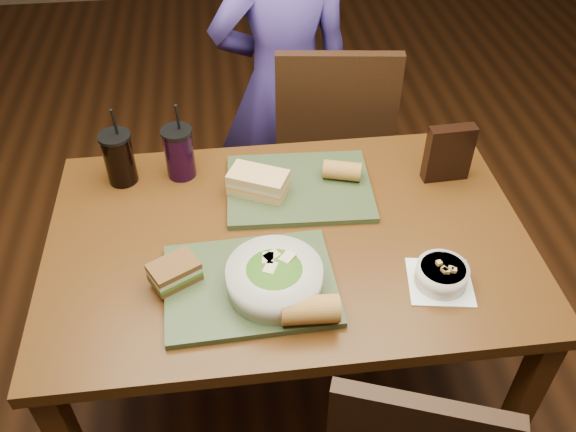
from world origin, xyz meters
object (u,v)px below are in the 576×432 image
at_px(tray_near, 250,285).
at_px(baguette_far, 342,171).
at_px(tray_far, 299,188).
at_px(soup_bowl, 442,275).
at_px(cup_berry, 179,152).
at_px(salad_bowl, 274,277).
at_px(chair_far, 329,145).
at_px(diner, 284,85).
at_px(cup_cola, 119,158).
at_px(dining_table, 288,258).
at_px(baguette_near, 310,310).
at_px(sandwich_far, 258,182).
at_px(chip_bag, 449,153).
at_px(sandwich_near, 174,272).

bearing_deg(tray_near, baguette_far, 51.58).
bearing_deg(baguette_far, tray_far, -171.37).
relative_size(soup_bowl, cup_berry, 0.73).
bearing_deg(salad_bowl, baguette_far, 59.06).
height_order(soup_bowl, baguette_far, baguette_far).
xyz_separation_m(chair_far, tray_near, (-0.36, -0.86, 0.22)).
bearing_deg(diner, tray_near, 72.37).
bearing_deg(cup_berry, chair_far, 36.11).
xyz_separation_m(tray_far, cup_cola, (-0.52, 0.11, 0.07)).
height_order(chair_far, baguette_far, chair_far).
height_order(cup_cola, cup_berry, cup_cola).
xyz_separation_m(dining_table, diner, (0.08, 0.82, 0.07)).
bearing_deg(tray_near, chair_far, 67.59).
distance_m(salad_bowl, soup_bowl, 0.42).
bearing_deg(baguette_near, chair_far, 77.19).
xyz_separation_m(diner, cup_berry, (-0.37, -0.52, 0.10)).
height_order(salad_bowl, soup_bowl, salad_bowl).
relative_size(chair_far, tray_near, 2.32).
relative_size(diner, cup_berry, 5.88).
bearing_deg(tray_far, soup_bowl, -53.07).
bearing_deg(tray_far, tray_near, -115.45).
bearing_deg(cup_berry, baguette_far, -11.79).
bearing_deg(sandwich_far, diner, 77.17).
xyz_separation_m(chair_far, cup_cola, (-0.70, -0.39, 0.29)).
relative_size(tray_far, cup_cola, 1.67).
distance_m(diner, cup_cola, 0.76).
bearing_deg(tray_near, chip_bag, 30.97).
bearing_deg(tray_far, baguette_near, -94.79).
bearing_deg(sandwich_near, chip_bag, 22.90).
xyz_separation_m(diner, baguette_near, (-0.07, -1.13, 0.07)).
relative_size(tray_near, salad_bowl, 1.80).
bearing_deg(cup_cola, sandwich_far, -17.20).
relative_size(tray_far, baguette_far, 3.78).
relative_size(tray_near, soup_bowl, 2.32).
bearing_deg(baguette_far, cup_cola, 171.98).
bearing_deg(sandwich_near, dining_table, 25.54).
relative_size(salad_bowl, baguette_far, 2.10).
height_order(baguette_near, cup_cola, cup_cola).
height_order(tray_near, cup_berry, cup_berry).
xyz_separation_m(dining_table, soup_bowl, (0.36, -0.22, 0.12)).
bearing_deg(chair_far, soup_bowl, -82.61).
bearing_deg(salad_bowl, sandwich_near, 166.74).
xyz_separation_m(soup_bowl, chip_bag, (0.14, 0.41, 0.06)).
height_order(dining_table, chair_far, chair_far).
xyz_separation_m(tray_far, cup_berry, (-0.34, 0.12, 0.07)).
relative_size(baguette_near, cup_berry, 0.54).
bearing_deg(cup_berry, sandwich_near, -91.42).
bearing_deg(sandwich_near, chair_far, 57.06).
bearing_deg(baguette_far, salad_bowl, -120.94).
bearing_deg(baguette_far, tray_near, -128.42).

